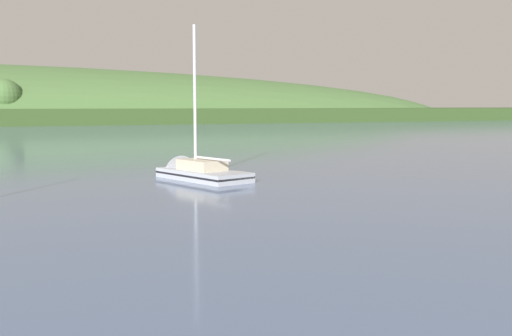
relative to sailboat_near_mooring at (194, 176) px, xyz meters
The scene contains 1 object.
sailboat_near_mooring is the anchor object (origin of this frame).
Camera 1 is at (-8.93, 0.27, 5.39)m, focal length 41.74 mm.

